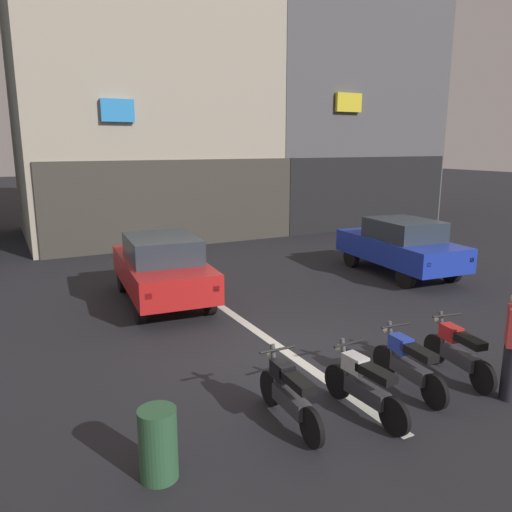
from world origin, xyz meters
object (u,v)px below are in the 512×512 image
object	(u,v)px
motorcycle_red_row_right_mid	(458,351)
trash_bin	(158,444)
car_red_crossing_near	(162,267)
car_blue_parked_kerbside	(400,245)
motorcycle_black_row_leftmost	(289,393)
motorcycle_white_row_left_mid	(364,384)
motorcycle_blue_row_centre	(408,363)

from	to	relation	value
motorcycle_red_row_right_mid	trash_bin	size ratio (longest dim) A/B	1.95
trash_bin	motorcycle_red_row_right_mid	bearing A→B (deg)	2.46
car_red_crossing_near	car_blue_parked_kerbside	size ratio (longest dim) A/B	1.00
motorcycle_black_row_leftmost	car_blue_parked_kerbside	bearing A→B (deg)	37.37
motorcycle_white_row_left_mid	car_red_crossing_near	bearing A→B (deg)	98.48
car_red_crossing_near	motorcycle_black_row_leftmost	distance (m)	6.04
car_blue_parked_kerbside	motorcycle_black_row_leftmost	distance (m)	8.90
car_red_crossing_near	motorcycle_white_row_left_mid	xyz separation A→B (m)	(0.94, -6.30, -0.43)
motorcycle_white_row_left_mid	trash_bin	world-z (taller)	motorcycle_white_row_left_mid
car_red_crossing_near	motorcycle_red_row_right_mid	world-z (taller)	car_red_crossing_near
motorcycle_red_row_right_mid	car_red_crossing_near	bearing A→B (deg)	116.62
car_blue_parked_kerbside	motorcycle_black_row_leftmost	size ratio (longest dim) A/B	2.54
motorcycle_black_row_leftmost	motorcycle_red_row_right_mid	world-z (taller)	same
car_red_crossing_near	motorcycle_red_row_right_mid	distance (m)	6.83
motorcycle_white_row_left_mid	car_blue_parked_kerbside	bearing A→B (deg)	43.37
car_red_crossing_near	motorcycle_white_row_left_mid	size ratio (longest dim) A/B	2.54
car_blue_parked_kerbside	motorcycle_white_row_left_mid	bearing A→B (deg)	-136.63
trash_bin	motorcycle_blue_row_centre	bearing A→B (deg)	3.48
motorcycle_blue_row_centre	motorcycle_red_row_right_mid	xyz separation A→B (m)	(1.06, -0.03, 0.00)
car_blue_parked_kerbside	motorcycle_red_row_right_mid	world-z (taller)	car_blue_parked_kerbside
motorcycle_black_row_leftmost	trash_bin	distance (m)	1.92
motorcycle_blue_row_centre	trash_bin	world-z (taller)	motorcycle_blue_row_centre
motorcycle_blue_row_centre	motorcycle_red_row_right_mid	distance (m)	1.06
car_red_crossing_near	motorcycle_black_row_leftmost	xyz separation A→B (m)	(-0.11, -6.02, -0.43)
car_red_crossing_near	motorcycle_black_row_leftmost	size ratio (longest dim) A/B	2.54
car_blue_parked_kerbside	motorcycle_blue_row_centre	size ratio (longest dim) A/B	2.54
trash_bin	car_red_crossing_near	bearing A→B (deg)	72.32
motorcycle_red_row_right_mid	trash_bin	distance (m)	5.07
motorcycle_blue_row_centre	motorcycle_red_row_right_mid	size ratio (longest dim) A/B	1.01
car_blue_parked_kerbside	motorcycle_white_row_left_mid	world-z (taller)	car_blue_parked_kerbside
motorcycle_white_row_left_mid	motorcycle_red_row_right_mid	xyz separation A→B (m)	(2.11, 0.21, 0.00)
car_blue_parked_kerbside	motorcycle_black_row_leftmost	xyz separation A→B (m)	(-7.06, -5.39, -0.43)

